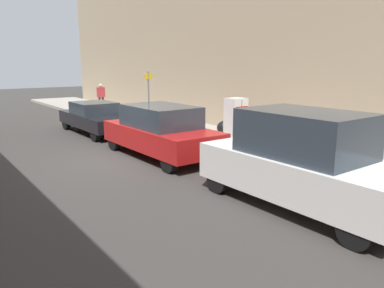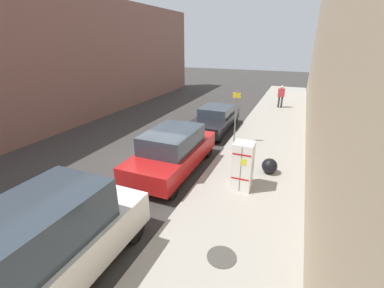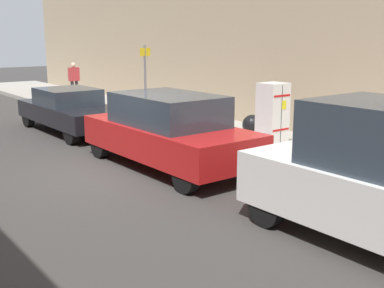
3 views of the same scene
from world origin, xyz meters
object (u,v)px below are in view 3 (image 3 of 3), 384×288
Objects in this scene: street_sign_post at (145,83)px; parked_sedan_dark at (71,110)px; pedestrian_walking_far at (74,78)px; parked_suv_red at (168,130)px; discarded_refrigerator at (272,115)px; trash_bag at (252,125)px.

parked_sedan_dark is (1.63, -1.94, -0.91)m from street_sign_post.
parked_suv_red is (3.09, 12.02, -0.26)m from pedestrian_walking_far.
street_sign_post reaches higher than parked_suv_red.
trash_bag is (-0.76, -1.49, -0.55)m from discarded_refrigerator.
pedestrian_walking_far is 0.35× the size of parked_suv_red.
pedestrian_walking_far reaches higher than parked_sedan_dark.
street_sign_post is 8.61m from pedestrian_walking_far.
trash_bag is 0.35× the size of pedestrian_walking_far.
trash_bag is 0.13× the size of parked_sedan_dark.
street_sign_post is 2.69m from parked_sedan_dark.
pedestrian_walking_far is 12.41m from parked_suv_red.
parked_sedan_dark is at bearing -90.00° from parked_suv_red.
parked_suv_red reaches higher than trash_bag.
trash_bag is at bearing 128.80° from parked_sedan_dark.
parked_suv_red is at bearing 90.00° from parked_sedan_dark.
parked_suv_red is at bearing -10.91° from discarded_refrigerator.
parked_sedan_dark is 5.48m from parked_suv_red.
discarded_refrigerator is at bearing 62.93° from trash_bag.
street_sign_post is 1.55× the size of pedestrian_walking_far.
street_sign_post is at bearing -72.81° from discarded_refrigerator.
street_sign_post is at bearing 133.28° from pedestrian_walking_far.
discarded_refrigerator is at bearing 107.19° from street_sign_post.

